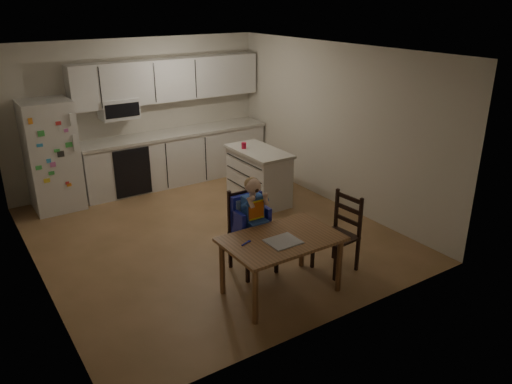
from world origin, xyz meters
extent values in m
cube|color=brown|center=(0.00, 0.00, -0.01)|extent=(4.50, 5.00, 0.01)
cube|color=beige|center=(0.00, 2.50, 1.25)|extent=(4.50, 0.02, 2.50)
cube|color=beige|center=(-2.25, 0.00, 1.25)|extent=(0.02, 5.00, 2.50)
cube|color=beige|center=(2.25, 0.00, 1.25)|extent=(0.02, 5.00, 2.50)
cube|color=white|center=(0.00, 0.00, 2.50)|extent=(4.50, 5.00, 0.01)
cube|color=silver|center=(-1.55, 2.15, 0.85)|extent=(0.72, 0.70, 1.70)
cube|color=silver|center=(0.53, 2.20, 0.43)|extent=(3.34, 0.60, 0.86)
cube|color=beige|center=(0.53, 2.19, 0.89)|extent=(3.37, 0.62, 0.05)
cube|color=black|center=(-0.39, 1.89, 0.43)|extent=(0.60, 0.02, 0.80)
cube|color=silver|center=(0.53, 2.33, 1.80)|extent=(3.34, 0.34, 0.70)
cube|color=silver|center=(-0.39, 2.30, 1.42)|extent=(0.60, 0.38, 0.33)
cube|color=silver|center=(1.25, 0.63, 0.41)|extent=(0.56, 1.11, 0.82)
cube|color=beige|center=(1.25, 0.63, 0.84)|extent=(0.61, 1.17, 0.05)
cylinder|color=red|center=(1.10, 0.83, 0.91)|extent=(0.08, 0.08, 0.10)
cube|color=brown|center=(-0.04, -1.76, 0.66)|extent=(1.27, 0.82, 0.04)
cylinder|color=brown|center=(-0.60, -2.09, 0.32)|extent=(0.06, 0.06, 0.64)
cylinder|color=brown|center=(-0.60, -1.42, 0.32)|extent=(0.06, 0.06, 0.64)
cylinder|color=brown|center=(0.52, -2.09, 0.32)|extent=(0.06, 0.06, 0.64)
cylinder|color=brown|center=(0.52, -1.42, 0.32)|extent=(0.06, 0.06, 0.64)
cube|color=#B6B7BC|center=(-0.08, -1.85, 0.69)|extent=(0.34, 0.30, 0.01)
cylinder|color=#2028B2|center=(-0.45, -1.67, 0.69)|extent=(0.12, 0.06, 0.02)
cube|color=black|center=(-0.04, -1.19, 0.47)|extent=(0.46, 0.46, 0.03)
cube|color=black|center=(-0.24, -1.39, 0.22)|extent=(0.04, 0.04, 0.45)
cube|color=black|center=(-0.24, -0.98, 0.22)|extent=(0.04, 0.04, 0.45)
cube|color=black|center=(0.16, -1.40, 0.22)|extent=(0.04, 0.04, 0.45)
cube|color=black|center=(0.17, -0.99, 0.22)|extent=(0.04, 0.04, 0.45)
cube|color=black|center=(-0.03, -0.99, 0.75)|extent=(0.45, 0.04, 0.53)
cube|color=#2028B2|center=(-0.04, -1.19, 0.53)|extent=(0.41, 0.37, 0.11)
cube|color=#2028B2|center=(-0.04, -1.04, 0.77)|extent=(0.41, 0.07, 0.36)
cube|color=#5E9AD2|center=(-0.04, -1.21, 0.60)|extent=(0.32, 0.28, 0.02)
cube|color=#1B31A7|center=(-0.04, -1.18, 0.84)|extent=(0.24, 0.15, 0.28)
cube|color=red|center=(-0.04, -1.25, 0.83)|extent=(0.20, 0.02, 0.21)
sphere|color=beige|center=(-0.04, -1.19, 1.10)|extent=(0.18, 0.18, 0.18)
ellipsoid|color=olive|center=(-0.04, -1.19, 1.12)|extent=(0.18, 0.17, 0.15)
cube|color=black|center=(0.81, -1.71, 0.43)|extent=(0.45, 0.45, 0.03)
cube|color=black|center=(0.61, -1.54, 0.21)|extent=(0.04, 0.04, 0.42)
cube|color=black|center=(0.99, -1.50, 0.21)|extent=(0.04, 0.04, 0.42)
cube|color=black|center=(0.64, -1.91, 0.21)|extent=(0.04, 0.04, 0.42)
cube|color=black|center=(1.02, -1.88, 0.21)|extent=(0.04, 0.04, 0.42)
cube|color=black|center=(1.00, -1.69, 0.70)|extent=(0.07, 0.42, 0.50)
camera|label=1|loc=(-2.94, -5.67, 3.13)|focal=35.00mm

